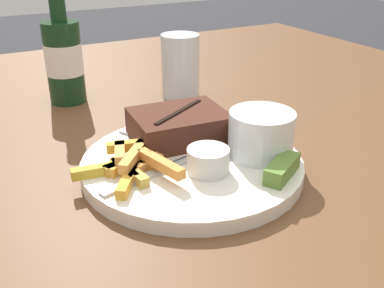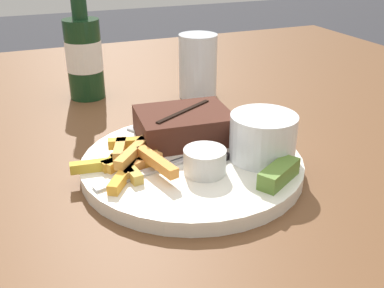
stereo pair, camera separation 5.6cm
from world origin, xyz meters
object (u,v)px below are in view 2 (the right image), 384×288
(dinner_plate, at_px, (192,164))
(knife_utensil, at_px, (185,144))
(fork_utensil, at_px, (142,174))
(drinking_glass, at_px, (198,66))
(pickle_spear, at_px, (279,174))
(beer_bottle, at_px, (84,54))
(dipping_sauce_cup, at_px, (201,161))
(coleslaw_cup, at_px, (263,134))
(steak_portion, at_px, (184,125))

(dinner_plate, relative_size, knife_utensil, 1.85)
(fork_utensil, distance_m, drinking_glass, 0.34)
(dinner_plate, distance_m, fork_utensil, 0.07)
(pickle_spear, relative_size, beer_bottle, 0.29)
(dipping_sauce_cup, xyz_separation_m, pickle_spear, (0.07, -0.05, -0.01))
(pickle_spear, bearing_deg, coleslaw_cup, 78.30)
(knife_utensil, xyz_separation_m, beer_bottle, (-0.07, 0.30, 0.06))
(coleslaw_cup, bearing_deg, pickle_spear, -101.70)
(beer_bottle, bearing_deg, steak_portion, -73.04)
(dinner_plate, xyz_separation_m, beer_bottle, (-0.07, 0.33, 0.07))
(dipping_sauce_cup, relative_size, beer_bottle, 0.22)
(knife_utensil, relative_size, drinking_glass, 1.33)
(dinner_plate, bearing_deg, pickle_spear, -52.35)
(pickle_spear, height_order, beer_bottle, beer_bottle)
(dinner_plate, xyz_separation_m, pickle_spear, (0.07, -0.09, 0.02))
(dinner_plate, height_order, fork_utensil, fork_utensil)
(dipping_sauce_cup, distance_m, knife_utensil, 0.08)
(dinner_plate, relative_size, dipping_sauce_cup, 5.52)
(dinner_plate, bearing_deg, coleslaw_cup, -20.84)
(knife_utensil, bearing_deg, steak_portion, -49.67)
(pickle_spear, bearing_deg, drinking_glass, 82.19)
(dinner_plate, xyz_separation_m, fork_utensil, (-0.07, -0.02, 0.01))
(dinner_plate, height_order, steak_portion, steak_portion)
(dipping_sauce_cup, bearing_deg, pickle_spear, -34.44)
(fork_utensil, bearing_deg, beer_bottle, 76.05)
(steak_portion, xyz_separation_m, beer_bottle, (-0.08, 0.27, 0.04))
(coleslaw_cup, relative_size, dipping_sauce_cup, 1.64)
(coleslaw_cup, bearing_deg, dipping_sauce_cup, -174.51)
(coleslaw_cup, xyz_separation_m, knife_utensil, (-0.08, 0.07, -0.03))
(steak_portion, bearing_deg, drinking_glass, 62.19)
(fork_utensil, height_order, beer_bottle, beer_bottle)
(coleslaw_cup, relative_size, beer_bottle, 0.37)
(pickle_spear, xyz_separation_m, beer_bottle, (-0.14, 0.42, 0.05))
(dinner_plate, bearing_deg, dipping_sauce_cup, -96.44)
(knife_utensil, xyz_separation_m, drinking_glass, (0.11, 0.22, 0.04))
(dipping_sauce_cup, bearing_deg, knife_utensil, 83.49)
(coleslaw_cup, relative_size, fork_utensil, 0.63)
(dipping_sauce_cup, bearing_deg, beer_bottle, 100.05)
(steak_portion, xyz_separation_m, drinking_glass, (0.11, 0.20, 0.02))
(dipping_sauce_cup, distance_m, drinking_glass, 0.33)
(steak_portion, relative_size, pickle_spear, 2.00)
(dipping_sauce_cup, relative_size, pickle_spear, 0.77)
(coleslaw_cup, distance_m, dipping_sauce_cup, 0.09)
(dipping_sauce_cup, distance_m, pickle_spear, 0.09)
(dinner_plate, relative_size, coleslaw_cup, 3.36)
(coleslaw_cup, distance_m, drinking_glass, 0.29)
(dinner_plate, height_order, dipping_sauce_cup, dipping_sauce_cup)
(steak_portion, height_order, pickle_spear, steak_portion)
(dinner_plate, distance_m, drinking_glass, 0.29)
(pickle_spear, relative_size, knife_utensil, 0.44)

